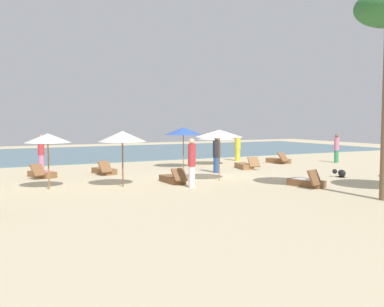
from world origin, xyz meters
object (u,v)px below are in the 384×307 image
Objects in this scene: lounger_3 at (307,182)px; person_2 at (337,148)px; lounger_4 at (173,179)px; lounger_6 at (104,171)px; person_4 at (238,148)px; umbrella_5 at (219,134)px; lounger_5 at (245,166)px; umbrella_3 at (122,136)px; person_0 at (192,162)px; lounger_1 at (42,174)px; dog at (341,173)px; lounger_2 at (279,160)px; person_3 at (41,152)px; umbrella_1 at (48,138)px; umbrella_2 at (183,131)px; umbrella_0 at (216,136)px; person_1 at (217,154)px.

person_2 reaches higher than lounger_3.
lounger_3 is 5.55m from lounger_4.
lounger_6 is 10.20m from person_4.
umbrella_5 is 1.26× the size of lounger_5.
person_0 is (2.36, -1.49, -1.01)m from umbrella_3.
lounger_4 is 10.90m from person_4.
lounger_1 is 13.99m from dog.
lounger_4 is 8.03m from dog.
lounger_2 is (7.34, 5.08, -1.91)m from umbrella_5.
person_3 is at bearing 118.34° from lounger_4.
person_3 is at bearing 168.12° from lounger_2.
person_3 is (-9.96, 4.52, 0.81)m from lounger_5.
person_2 is (17.85, 2.70, -1.08)m from umbrella_1.
dog is (3.47, 1.56, 0.01)m from lounger_3.
lounger_5 is at bearing 28.22° from lounger_4.
umbrella_2 is 8.72m from dog.
lounger_2 is at bearing 26.84° from lounger_4.
umbrella_0 is 8.10m from lounger_4.
person_0 reaches higher than lounger_3.
person_4 reaches higher than lounger_4.
lounger_5 is 0.94× the size of person_3.
person_2 is at bearing -23.11° from lounger_2.
umbrella_5 reaches higher than lounger_6.
lounger_4 is (-9.47, -4.79, -0.00)m from lounger_2.
umbrella_1 reaches higher than lounger_2.
lounger_4 is 0.89× the size of person_3.
lounger_3 is 3.81m from dog.
umbrella_3 is 1.26× the size of lounger_2.
umbrella_3 is at bearing 147.72° from person_0.
umbrella_2 is (-2.45, -0.52, 0.32)m from umbrella_0.
umbrella_2 is at bearing 79.96° from umbrella_5.
lounger_6 is at bearing 82.51° from umbrella_3.
umbrella_5 reaches higher than person_1.
lounger_3 reaches higher than lounger_5.
umbrella_0 reaches higher than person_4.
umbrella_1 reaches higher than person_0.
lounger_6 is 5.66m from person_1.
lounger_2 is 1.00× the size of lounger_6.
umbrella_1 is 15.18m from lounger_2.
lounger_5 is (-3.63, -1.66, -0.00)m from lounger_2.
lounger_2 reaches higher than lounger_5.
umbrella_3 is at bearing -14.56° from umbrella_1.
lounger_3 is (8.97, -7.96, 0.00)m from lounger_1.
umbrella_3 is at bearing -157.97° from person_1.
umbrella_0 reaches higher than person_2.
umbrella_2 is 1.31× the size of lounger_3.
umbrella_3 reaches higher than lounger_6.
lounger_6 is (-11.14, -0.39, 0.00)m from lounger_2.
lounger_2 is 3.72m from person_2.
umbrella_1 is 1.23× the size of lounger_6.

